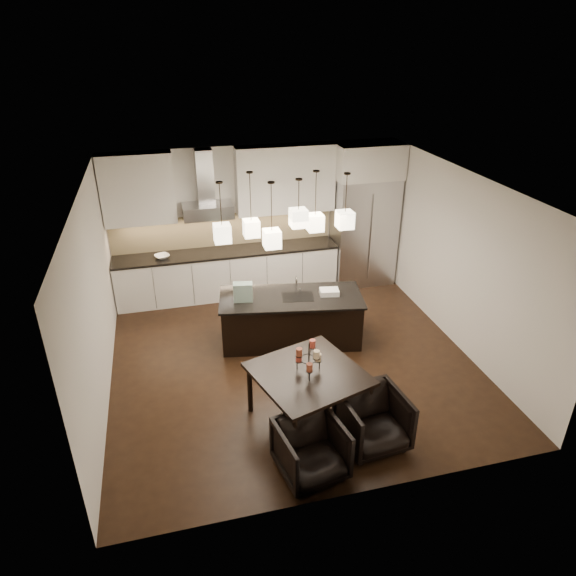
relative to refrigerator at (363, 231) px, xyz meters
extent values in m
cube|color=black|center=(-2.10, -2.38, -1.08)|extent=(5.50, 5.50, 0.02)
cube|color=white|center=(-2.10, -2.38, 1.73)|extent=(5.50, 5.50, 0.02)
cube|color=silver|center=(-2.10, 0.38, 0.32)|extent=(5.50, 0.02, 2.80)
cube|color=silver|center=(-2.10, -5.14, 0.32)|extent=(5.50, 0.02, 2.80)
cube|color=silver|center=(-4.86, -2.38, 0.32)|extent=(0.02, 5.50, 2.80)
cube|color=silver|center=(0.66, -2.38, 0.32)|extent=(0.02, 5.50, 2.80)
cube|color=#B7B7BA|center=(0.00, 0.00, 0.00)|extent=(1.20, 0.72, 2.15)
cube|color=silver|center=(0.00, 0.00, 1.40)|extent=(1.26, 0.72, 0.65)
cube|color=silver|center=(-2.73, 0.05, -0.64)|extent=(4.21, 0.62, 0.88)
cube|color=black|center=(-2.73, 0.05, -0.17)|extent=(4.21, 0.66, 0.04)
cube|color=#D1BC88|center=(-2.73, 0.35, 0.16)|extent=(4.21, 0.02, 0.63)
cube|color=silver|center=(-4.20, 0.19, 1.10)|extent=(1.25, 0.35, 1.25)
cube|color=silver|center=(-1.55, 0.19, 1.10)|extent=(1.85, 0.35, 1.25)
cube|color=#B7B7BA|center=(-3.03, 0.10, 0.65)|extent=(0.90, 0.52, 0.24)
cube|color=#B7B7BA|center=(-3.03, 0.21, 1.24)|extent=(0.30, 0.28, 0.96)
imported|color=silver|center=(-3.92, 0.00, -0.12)|extent=(0.34, 0.34, 0.06)
cube|color=black|center=(-1.97, -1.86, -0.68)|extent=(2.35, 1.26, 0.78)
cube|color=black|center=(-1.97, -1.86, -0.27)|extent=(2.43, 1.34, 0.04)
cube|color=#1B4E3A|center=(-2.73, -1.80, -0.10)|extent=(0.33, 0.21, 0.30)
cube|color=silver|center=(-1.35, -1.94, -0.21)|extent=(0.33, 0.26, 0.09)
cylinder|color=beige|center=(-2.11, -3.78, -0.12)|extent=(0.10, 0.10, 0.10)
cylinder|color=#DC513F|center=(-2.35, -3.73, -0.12)|extent=(0.10, 0.10, 0.10)
cylinder|color=#9C472F|center=(-2.28, -3.96, -0.12)|extent=(0.10, 0.10, 0.10)
cylinder|color=#DC513F|center=(-2.17, -3.70, 0.04)|extent=(0.10, 0.10, 0.10)
cylinder|color=#9C472F|center=(-2.38, -3.84, 0.04)|extent=(0.10, 0.10, 0.10)
cylinder|color=beige|center=(-2.19, -3.94, 0.04)|extent=(0.10, 0.10, 0.10)
imported|color=black|center=(-2.47, -4.70, -0.73)|extent=(0.85, 0.87, 0.68)
imported|color=black|center=(-1.58, -4.42, -0.72)|extent=(0.84, 0.86, 0.72)
cube|color=beige|center=(-3.02, -1.97, 0.97)|extent=(0.24, 0.24, 0.26)
cube|color=beige|center=(-2.52, -1.53, 0.84)|extent=(0.24, 0.24, 0.26)
cube|color=beige|center=(-1.92, -2.08, 1.15)|extent=(0.24, 0.24, 0.26)
cube|color=beige|center=(-1.54, -1.70, 0.91)|extent=(0.24, 0.24, 0.26)
cube|color=beige|center=(-1.15, -1.95, 1.01)|extent=(0.24, 0.24, 0.26)
cube|color=beige|center=(-2.33, -2.15, 0.89)|extent=(0.24, 0.24, 0.26)
camera|label=1|loc=(-3.82, -8.92, 3.61)|focal=32.00mm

